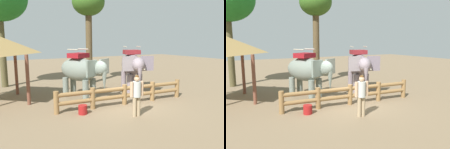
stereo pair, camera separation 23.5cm
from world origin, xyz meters
TOP-DOWN VIEW (x-y plane):
  - ground_plane at (0.00, 0.00)m, footprint 60.00×60.00m
  - log_fence at (0.00, 0.07)m, footprint 7.20×0.81m
  - elephant_near_left at (-1.42, 2.38)m, footprint 2.57×3.33m
  - elephant_center at (2.22, 2.53)m, footprint 2.43×3.49m
  - tourist_woman_in_black at (-0.53, -1.70)m, footprint 0.65×0.39m
  - tree_far_left at (0.74, 6.12)m, footprint 2.41×2.41m
  - feed_bucket at (-2.46, -0.26)m, footprint 0.41×0.41m

SIDE VIEW (x-z plane):
  - ground_plane at x=0.00m, z-range 0.00..0.00m
  - feed_bucket at x=-2.46m, z-range 0.00..0.41m
  - log_fence at x=0.00m, z-range 0.08..1.13m
  - tourist_woman_in_black at x=-0.53m, z-range 0.14..1.99m
  - elephant_near_left at x=-1.42m, z-range 0.18..3.01m
  - elephant_center at x=2.22m, z-range 0.18..3.11m
  - tree_far_left at x=0.74m, z-range 2.21..9.33m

